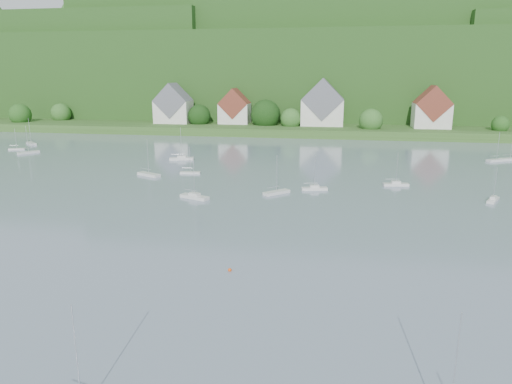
% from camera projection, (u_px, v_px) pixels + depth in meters
% --- Properties ---
extents(far_shore_strip, '(600.00, 60.00, 3.00)m').
position_uv_depth(far_shore_strip, '(311.00, 126.00, 195.35)').
color(far_shore_strip, '#31531F').
rests_on(far_shore_strip, ground).
extents(forested_ridge, '(620.00, 181.22, 69.89)m').
position_uv_depth(forested_ridge, '(320.00, 73.00, 255.54)').
color(forested_ridge, '#183F14').
rests_on(forested_ridge, ground).
extents(village_building_0, '(14.00, 10.40, 16.00)m').
position_uv_depth(village_building_0, '(173.00, 107.00, 190.06)').
color(village_building_0, beige).
rests_on(village_building_0, far_shore_strip).
extents(village_building_1, '(12.00, 9.36, 14.00)m').
position_uv_depth(village_building_1, '(235.00, 109.00, 188.02)').
color(village_building_1, beige).
rests_on(village_building_1, far_shore_strip).
extents(village_building_2, '(16.00, 11.44, 18.00)m').
position_uv_depth(village_building_2, '(323.00, 106.00, 180.91)').
color(village_building_2, beige).
rests_on(village_building_2, far_shore_strip).
extents(village_building_3, '(13.00, 10.40, 15.50)m').
position_uv_depth(village_building_3, '(432.00, 110.00, 172.59)').
color(village_building_3, beige).
rests_on(village_building_3, far_shore_strip).
extents(mooring_buoy_3, '(0.45, 0.45, 0.45)m').
position_uv_depth(mooring_buoy_3, '(230.00, 271.00, 55.11)').
color(mooring_buoy_3, '#E64A0D').
rests_on(mooring_buoy_3, ground).
extents(far_sailboat_cluster, '(196.02, 64.93, 8.71)m').
position_uv_depth(far_sailboat_cluster, '(325.00, 168.00, 113.91)').
color(far_sailboat_cluster, silver).
rests_on(far_sailboat_cluster, ground).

